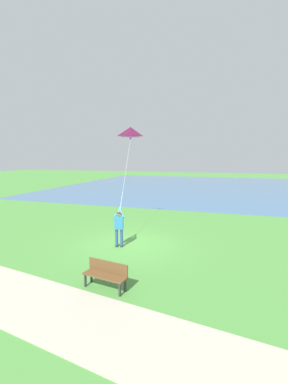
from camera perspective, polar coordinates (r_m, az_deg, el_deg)
name	(u,v)px	position (r m, az deg, el deg)	size (l,w,h in m)	color
ground_plane	(129,244)	(12.90, -3.26, -11.47)	(120.00, 120.00, 0.00)	#4C8E3D
lake_water	(222,187)	(38.25, 16.87, 1.08)	(36.00, 44.00, 0.01)	teal
walkway_path	(117,333)	(7.17, -5.92, -28.59)	(2.40, 32.00, 0.02)	#B7AD99
person_kite_flyer	(119,225)	(12.32, -5.57, -7.33)	(0.63, 0.51, 1.83)	#232328
flying_kite	(130,134)	(16.22, -3.03, 12.70)	(4.30, 1.51, 4.29)	#E02D9E
park_bench_near_walkway	(106,273)	(8.83, -8.43, -17.37)	(0.68, 1.55, 0.88)	brown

